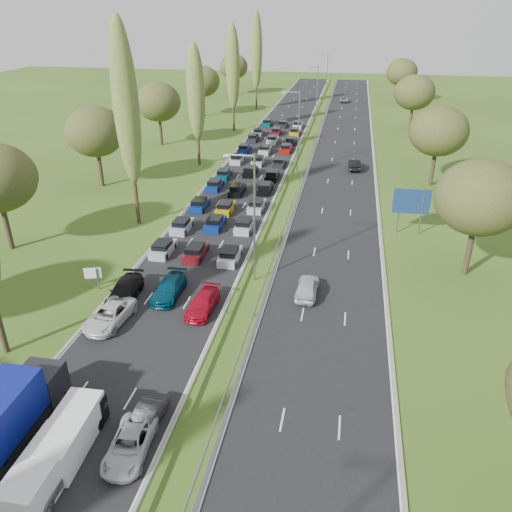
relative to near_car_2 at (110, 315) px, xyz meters
The scene contains 24 objects.
ground 47.21m from the near_car_2, 77.69° to the left, with size 260.00×260.00×0.00m, color #375119.
near_carriageway 48.74m from the near_car_2, 86.10° to the left, with size 10.50×215.00×0.04m, color black.
far_carriageway 51.45m from the near_car_2, 70.92° to the left, with size 10.50×215.00×0.04m, color black.
central_reservation 49.65m from the near_car_2, 78.30° to the left, with size 2.36×215.00×0.32m.
lamp_columns 45.55m from the near_car_2, 77.15° to the left, with size 0.18×140.18×12.00m.
poplar_row 36.68m from the near_car_2, 99.82° to the left, with size 2.80×127.80×22.44m.
woodland_left 33.82m from the near_car_2, 119.76° to the left, with size 8.00×166.00×11.10m.
woodland_right 44.69m from the near_car_2, 47.95° to the left, with size 8.00×153.00×11.10m.
traffic_queue_fill 43.98m from the near_car_2, 85.67° to the left, with size 9.13×67.77×0.80m.
near_car_2 is the anchor object (origin of this frame).
near_car_3 3.80m from the near_car_2, 96.02° to the left, with size 2.20×5.41×1.57m, color black.
near_car_6 15.29m from the near_car_2, 77.12° to the right, with size 2.22×4.82×1.34m, color gray.
near_car_7 5.90m from the near_car_2, 56.90° to the left, with size 2.12×5.20×1.51m, color #05364C.
near_car_9 12.18m from the near_car_2, 54.54° to the right, with size 1.38×3.97×1.31m, color black.
near_car_10 13.88m from the near_car_2, 60.13° to the right, with size 2.18×4.72×1.31m, color #B1B7BB.
near_car_11 7.51m from the near_car_2, 25.02° to the left, with size 1.97×4.84×1.41m, color #A0091B.
far_car_0 16.83m from the near_car_2, 25.95° to the left, with size 1.86×4.63×1.58m, color #B2B9BC.
far_car_1 50.55m from the near_car_2, 68.22° to the left, with size 1.70×4.87×1.61m, color black.
far_car_2 110.58m from the near_car_2, 82.06° to the left, with size 2.30×4.99×1.39m, color gray.
blue_lorry 12.92m from the near_car_2, 90.55° to the right, with size 2.57×9.24×3.90m.
white_van_front 15.12m from the near_car_2, 77.03° to the right, with size 2.06×5.25×2.11m.
white_van_rear 12.58m from the near_car_2, 73.96° to the right, with size 2.10×5.35×2.15m.
info_sign 6.23m from the near_car_2, 128.15° to the left, with size 1.46×0.55×2.10m.
direction_sign 33.99m from the near_car_2, 42.52° to the left, with size 4.00×0.20×5.20m.
Camera 1 is at (12.18, 3.08, 22.85)m, focal length 35.00 mm.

